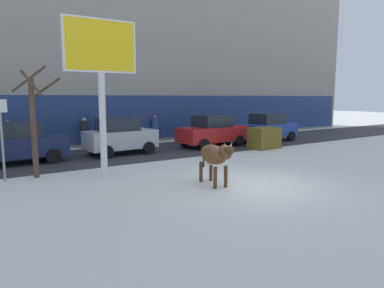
% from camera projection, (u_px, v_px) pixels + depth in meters
% --- Properties ---
extents(ground_plane, '(120.00, 120.00, 0.00)m').
position_uv_depth(ground_plane, '(249.00, 185.00, 11.47)').
color(ground_plane, white).
extents(road_strip, '(60.00, 5.60, 0.01)m').
position_uv_depth(road_strip, '(141.00, 152.00, 18.28)').
color(road_strip, '#333338').
rests_on(road_strip, ground).
extents(building_facade, '(44.00, 6.10, 13.00)m').
position_uv_depth(building_facade, '(97.00, 42.00, 22.76)').
color(building_facade, gray).
rests_on(building_facade, ground).
extents(cow_brown, '(0.79, 1.93, 1.54)m').
position_uv_depth(cow_brown, '(214.00, 155.00, 11.29)').
color(cow_brown, brown).
rests_on(cow_brown, ground).
extents(billboard, '(2.53, 0.33, 5.56)m').
position_uv_depth(billboard, '(101.00, 56.00, 11.91)').
color(billboard, silver).
rests_on(billboard, ground).
extents(car_navy_sedan, '(4.30, 2.17, 1.84)m').
position_uv_depth(car_navy_sedan, '(14.00, 143.00, 14.91)').
color(car_navy_sedan, '#19234C').
rests_on(car_navy_sedan, ground).
extents(car_silver_hatchback, '(3.59, 2.09, 1.86)m').
position_uv_depth(car_silver_hatchback, '(120.00, 136.00, 17.48)').
color(car_silver_hatchback, '#B7BABF').
rests_on(car_silver_hatchback, ground).
extents(car_red_sedan, '(4.30, 2.17, 1.84)m').
position_uv_depth(car_red_sedan, '(212.00, 131.00, 20.31)').
color(car_red_sedan, red).
rests_on(car_red_sedan, ground).
extents(car_blue_sedan, '(4.30, 2.17, 1.84)m').
position_uv_depth(car_blue_sedan, '(267.00, 128.00, 22.69)').
color(car_blue_sedan, '#233D9E').
rests_on(car_blue_sedan, ground).
extents(pedestrian_near_billboard, '(0.36, 0.24, 1.73)m').
position_uv_depth(pedestrian_near_billboard, '(9.00, 137.00, 17.51)').
color(pedestrian_near_billboard, '#282833').
rests_on(pedestrian_near_billboard, ground).
extents(pedestrian_by_cars, '(0.36, 0.24, 1.73)m').
position_uv_depth(pedestrian_by_cars, '(85.00, 133.00, 19.64)').
color(pedestrian_by_cars, '#282833').
rests_on(pedestrian_by_cars, ground).
extents(pedestrian_far_left, '(0.36, 0.24, 1.73)m').
position_uv_depth(pedestrian_far_left, '(155.00, 129.00, 22.13)').
color(pedestrian_far_left, '#282833').
rests_on(pedestrian_far_left, ground).
extents(bare_tree_left_lot, '(1.57, 1.38, 4.07)m').
position_uv_depth(bare_tree_left_lot, '(34.00, 120.00, 12.28)').
color(bare_tree_left_lot, '#4C3828').
rests_on(bare_tree_left_lot, ground).
extents(dumpster, '(1.74, 1.16, 1.20)m').
position_uv_depth(dumpster, '(264.00, 138.00, 19.49)').
color(dumpster, brown).
rests_on(dumpster, ground).
extents(street_sign, '(0.44, 0.08, 2.82)m').
position_uv_depth(street_sign, '(2.00, 133.00, 11.73)').
color(street_sign, gray).
rests_on(street_sign, ground).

